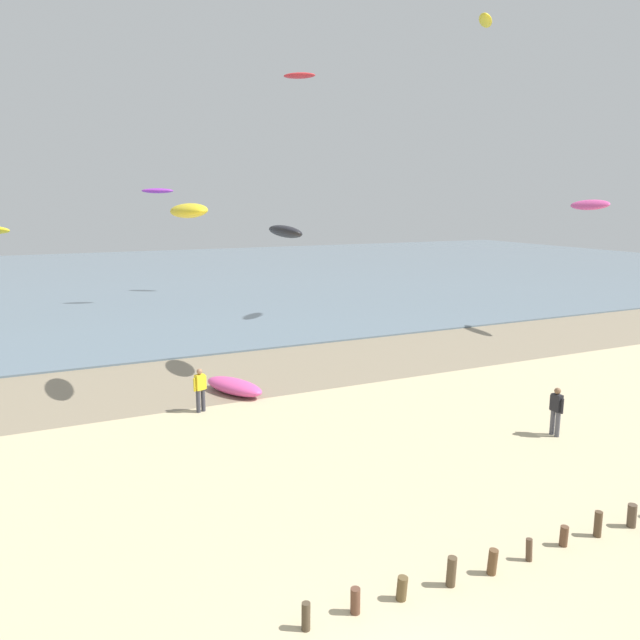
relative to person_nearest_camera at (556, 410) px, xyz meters
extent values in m
cube|color=gray|center=(-10.64, 11.81, -0.91)|extent=(120.00, 7.72, 0.01)
cube|color=slate|center=(-10.64, 50.67, -0.87)|extent=(160.00, 70.00, 0.10)
cylinder|color=#4A3D2C|center=(-11.56, -5.11, -0.64)|extent=(0.18, 0.18, 0.56)
cylinder|color=brown|center=(-10.51, -5.09, -0.65)|extent=(0.20, 0.20, 0.54)
cylinder|color=brown|center=(-9.47, -5.14, -0.67)|extent=(0.24, 0.23, 0.52)
cylinder|color=brown|center=(-8.29, -5.19, -0.59)|extent=(0.21, 0.22, 0.67)
cylinder|color=brown|center=(-7.23, -5.23, -0.63)|extent=(0.22, 0.22, 0.59)
cylinder|color=brown|center=(-6.15, -5.19, -0.66)|extent=(0.15, 0.17, 0.53)
cylinder|color=brown|center=(-4.98, -5.09, -0.67)|extent=(0.19, 0.20, 0.49)
cylinder|color=#503C29|center=(-3.93, -5.13, -0.60)|extent=(0.18, 0.19, 0.64)
cylinder|color=brown|center=(-2.81, -5.18, -0.62)|extent=(0.24, 0.22, 0.60)
cylinder|color=#4C4C56|center=(0.00, -0.11, -0.48)|extent=(0.16, 0.16, 0.88)
cylinder|color=#4C4C56|center=(0.00, 0.11, -0.48)|extent=(0.16, 0.16, 0.88)
cube|color=black|center=(0.00, 0.00, 0.26)|extent=(0.23, 0.37, 0.60)
sphere|color=brown|center=(0.00, 0.00, 0.68)|extent=(0.22, 0.22, 0.22)
cylinder|color=black|center=(0.01, -0.24, 0.21)|extent=(0.09, 0.09, 0.52)
cylinder|color=black|center=(-0.01, 0.24, 0.21)|extent=(0.09, 0.09, 0.52)
cylinder|color=#383842|center=(-10.56, 7.44, -0.48)|extent=(0.16, 0.16, 0.88)
cylinder|color=#383842|center=(-10.35, 7.51, -0.48)|extent=(0.16, 0.16, 0.88)
cube|color=yellow|center=(-10.46, 7.48, 0.26)|extent=(0.41, 0.33, 0.60)
sphere|color=#9E7051|center=(-10.46, 7.48, 0.68)|extent=(0.22, 0.22, 0.22)
cylinder|color=yellow|center=(-10.68, 7.40, 0.21)|extent=(0.09, 0.09, 0.52)
cylinder|color=yellow|center=(-10.23, 7.55, 0.21)|extent=(0.09, 0.09, 0.52)
ellipsoid|color=#E54C99|center=(-8.65, 9.08, -0.61)|extent=(2.35, 3.29, 0.62)
ellipsoid|color=yellow|center=(-10.07, 9.93, 6.64)|extent=(1.44, 3.60, 0.72)
ellipsoid|color=yellow|center=(10.49, 17.49, 17.97)|extent=(2.43, 2.68, 0.73)
ellipsoid|color=purple|center=(-7.26, 32.46, 7.80)|extent=(2.45, 1.40, 0.38)
ellipsoid|color=#E54C99|center=(14.03, 11.59, 6.82)|extent=(1.42, 3.13, 0.86)
ellipsoid|color=red|center=(4.84, 33.57, 17.16)|extent=(2.70, 2.23, 0.55)
ellipsoid|color=black|center=(-5.35, 11.43, 5.66)|extent=(1.15, 3.26, 0.80)
camera|label=1|loc=(-15.49, -14.17, 6.98)|focal=33.51mm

